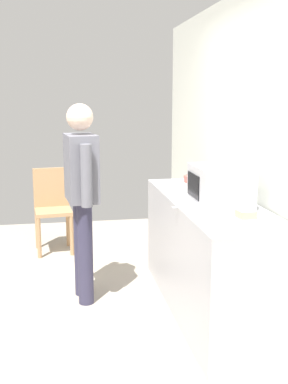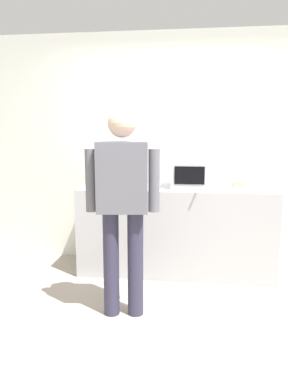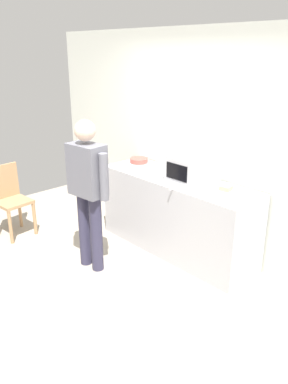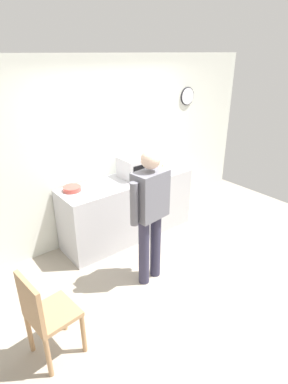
{
  "view_description": "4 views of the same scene",
  "coord_description": "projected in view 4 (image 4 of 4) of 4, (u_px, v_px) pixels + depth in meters",
  "views": [
    {
      "loc": [
        3.56,
        0.06,
        1.74
      ],
      "look_at": [
        -0.13,
        0.71,
        0.99
      ],
      "focal_mm": 44.42,
      "sensor_mm": 36.0,
      "label": 1
    },
    {
      "loc": [
        0.14,
        -2.53,
        1.51
      ],
      "look_at": [
        -0.27,
        0.72,
        0.96
      ],
      "focal_mm": 33.43,
      "sensor_mm": 36.0,
      "label": 2
    },
    {
      "loc": [
        2.85,
        -1.97,
        2.35
      ],
      "look_at": [
        -0.08,
        0.77,
        0.85
      ],
      "focal_mm": 35.94,
      "sensor_mm": 36.0,
      "label": 3
    },
    {
      "loc": [
        -2.38,
        -2.17,
        2.62
      ],
      "look_at": [
        -0.12,
        0.67,
        0.96
      ],
      "focal_mm": 28.95,
      "sensor_mm": 36.0,
      "label": 4
    }
  ],
  "objects": [
    {
      "name": "wooden_chair",
      "position": [
        45.0,
        314.0,
        2.71
      ],
      "size": [
        0.44,
        0.44,
        0.94
      ],
      "color": "#A87F56",
      "rests_on": "ground_plane"
    },
    {
      "name": "microwave",
      "position": [
        137.0,
        166.0,
        4.53
      ],
      "size": [
        0.5,
        0.39,
        0.3
      ],
      "color": "silver",
      "rests_on": "kitchen_counter"
    },
    {
      "name": "person_standing",
      "position": [
        150.0,
        208.0,
        3.52
      ],
      "size": [
        0.59,
        0.28,
        1.69
      ],
      "color": "#312F47",
      "rests_on": "ground_plane"
    },
    {
      "name": "ground_plane",
      "position": [
        183.0,
        274.0,
        3.98
      ],
      "size": [
        6.0,
        6.0,
        0.0
      ],
      "primitive_type": "plane",
      "color": "#9E9384"
    },
    {
      "name": "spoon_utensil",
      "position": [
        150.0,
        181.0,
        4.39
      ],
      "size": [
        0.04,
        0.17,
        0.01
      ],
      "primitive_type": "cube",
      "rotation": [
        0.0,
        0.0,
        1.71
      ],
      "color": "silver",
      "rests_on": "kitchen_counter"
    },
    {
      "name": "kitchen_counter",
      "position": [
        128.0,
        208.0,
        4.66
      ],
      "size": [
        2.04,
        0.62,
        0.93
      ],
      "primitive_type": "cube",
      "color": "#B7B7BC",
      "rests_on": "ground_plane"
    },
    {
      "name": "fork_utensil",
      "position": [
        109.0,
        183.0,
        4.35
      ],
      "size": [
        0.12,
        0.15,
        0.01
      ],
      "primitive_type": "cube",
      "rotation": [
        0.0,
        0.0,
        0.93
      ],
      "color": "silver",
      "rests_on": "kitchen_counter"
    },
    {
      "name": "sandwich_plate",
      "position": [
        159.0,
        168.0,
        4.86
      ],
      "size": [
        0.24,
        0.24,
        0.07
      ],
      "color": "white",
      "rests_on": "kitchen_counter"
    },
    {
      "name": "back_wall",
      "position": [
        111.0,
        149.0,
        4.58
      ],
      "size": [
        5.4,
        0.13,
        2.6
      ],
      "color": "silver",
      "rests_on": "ground_plane"
    },
    {
      "name": "salad_bowl",
      "position": [
        72.0,
        189.0,
        4.09
      ],
      "size": [
        0.24,
        0.24,
        0.06
      ],
      "primitive_type": "cylinder",
      "color": "#C64C42",
      "rests_on": "kitchen_counter"
    }
  ]
}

